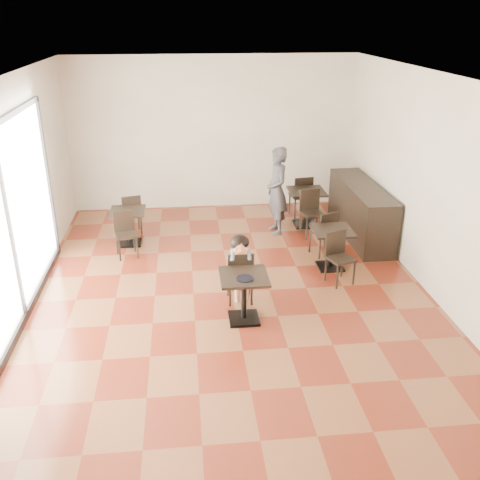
{
  "coord_description": "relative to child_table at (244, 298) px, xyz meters",
  "views": [
    {
      "loc": [
        -0.65,
        -7.22,
        3.98
      ],
      "look_at": [
        0.1,
        -0.32,
        1.0
      ],
      "focal_mm": 40.0,
      "sensor_mm": 36.0,
      "label": 1
    }
  ],
  "objects": [
    {
      "name": "floor",
      "position": [
        -0.1,
        0.82,
        -0.35
      ],
      "size": [
        6.0,
        8.0,
        0.01
      ],
      "primitive_type": "cube",
      "color": "brown",
      "rests_on": "ground"
    },
    {
      "name": "ceiling",
      "position": [
        -0.1,
        0.82,
        2.85
      ],
      "size": [
        6.0,
        8.0,
        0.01
      ],
      "primitive_type": "cube",
      "color": "silver",
      "rests_on": "floor"
    },
    {
      "name": "wall_back",
      "position": [
        -0.1,
        4.82,
        1.25
      ],
      "size": [
        6.0,
        0.01,
        3.2
      ],
      "primitive_type": "cube",
      "color": "silver",
      "rests_on": "floor"
    },
    {
      "name": "wall_front",
      "position": [
        -0.1,
        -3.18,
        1.25
      ],
      "size": [
        6.0,
        0.01,
        3.2
      ],
      "primitive_type": "cube",
      "color": "silver",
      "rests_on": "floor"
    },
    {
      "name": "wall_left",
      "position": [
        -3.1,
        0.82,
        1.25
      ],
      "size": [
        0.01,
        8.0,
        3.2
      ],
      "primitive_type": "cube",
      "color": "silver",
      "rests_on": "floor"
    },
    {
      "name": "wall_right",
      "position": [
        2.9,
        0.82,
        1.25
      ],
      "size": [
        0.01,
        8.0,
        3.2
      ],
      "primitive_type": "cube",
      "color": "silver",
      "rests_on": "floor"
    },
    {
      "name": "storefront_window",
      "position": [
        -3.07,
        0.32,
        1.05
      ],
      "size": [
        0.04,
        4.5,
        2.6
      ],
      "primitive_type": "cube",
      "color": "white",
      "rests_on": "floor"
    },
    {
      "name": "child_table",
      "position": [
        0.0,
        0.0,
        0.0
      ],
      "size": [
        0.65,
        0.65,
        0.69
      ],
      "primitive_type": null,
      "color": "black",
      "rests_on": "floor"
    },
    {
      "name": "child_chair",
      "position": [
        -0.0,
        0.55,
        0.07
      ],
      "size": [
        0.37,
        0.37,
        0.83
      ],
      "primitive_type": null,
      "rotation": [
        0.0,
        0.0,
        3.14
      ],
      "color": "black",
      "rests_on": "floor"
    },
    {
      "name": "child",
      "position": [
        0.0,
        0.55,
        0.18
      ],
      "size": [
        0.37,
        0.52,
        1.04
      ],
      "primitive_type": null,
      "color": "slate",
      "rests_on": "child_chair"
    },
    {
      "name": "plate",
      "position": [
        0.0,
        -0.1,
        0.35
      ],
      "size": [
        0.23,
        0.23,
        0.01
      ],
      "primitive_type": "cylinder",
      "color": "black",
      "rests_on": "child_table"
    },
    {
      "name": "pizza_slice",
      "position": [
        0.0,
        0.36,
        0.56
      ],
      "size": [
        0.24,
        0.19,
        0.06
      ],
      "primitive_type": null,
      "color": "tan",
      "rests_on": "child"
    },
    {
      "name": "adult_patron",
      "position": [
        0.99,
        3.14,
        0.5
      ],
      "size": [
        0.49,
        0.67,
        1.68
      ],
      "primitive_type": "imported",
      "rotation": [
        0.0,
        0.0,
        -1.42
      ],
      "color": "#3E3E44",
      "rests_on": "floor"
    },
    {
      "name": "cafe_table_mid",
      "position": [
        1.63,
        1.49,
        -0.0
      ],
      "size": [
        0.83,
        0.83,
        0.69
      ],
      "primitive_type": null,
      "rotation": [
        0.0,
        0.0,
        0.35
      ],
      "color": "black",
      "rests_on": "floor"
    },
    {
      "name": "cafe_table_left",
      "position": [
        -1.8,
        2.86,
        -0.01
      ],
      "size": [
        0.76,
        0.76,
        0.66
      ],
      "primitive_type": null,
      "rotation": [
        0.0,
        0.0,
        0.24
      ],
      "color": "black",
      "rests_on": "floor"
    },
    {
      "name": "cafe_table_back",
      "position": [
        1.64,
        3.44,
        0.02
      ],
      "size": [
        0.79,
        0.79,
        0.73
      ],
      "primitive_type": null,
      "rotation": [
        0.0,
        0.0,
        0.15
      ],
      "color": "black",
      "rests_on": "floor"
    },
    {
      "name": "chair_mid_a",
      "position": [
        1.63,
        2.04,
        0.07
      ],
      "size": [
        0.48,
        0.48,
        0.83
      ],
      "primitive_type": null,
      "rotation": [
        0.0,
        0.0,
        3.49
      ],
      "color": "black",
      "rests_on": "floor"
    },
    {
      "name": "chair_mid_b",
      "position": [
        1.63,
        0.94,
        0.07
      ],
      "size": [
        0.48,
        0.48,
        0.83
      ],
      "primitive_type": null,
      "rotation": [
        0.0,
        0.0,
        0.35
      ],
      "color": "black",
      "rests_on": "floor"
    },
    {
      "name": "chair_left_a",
      "position": [
        -1.8,
        3.41,
        0.05
      ],
      "size": [
        0.43,
        0.43,
        0.79
      ],
      "primitive_type": null,
      "rotation": [
        0.0,
        0.0,
        3.38
      ],
      "color": "black",
      "rests_on": "floor"
    },
    {
      "name": "chair_left_b",
      "position": [
        -1.8,
        2.31,
        0.05
      ],
      "size": [
        0.43,
        0.43,
        0.79
      ],
      "primitive_type": null,
      "rotation": [
        0.0,
        0.0,
        0.24
      ],
      "color": "black",
      "rests_on": "floor"
    },
    {
      "name": "chair_back_a",
      "position": [
        1.64,
        3.99,
        0.1
      ],
      "size": [
        0.45,
        0.45,
        0.88
      ],
      "primitive_type": null,
      "rotation": [
        0.0,
        0.0,
        3.29
      ],
      "color": "black",
      "rests_on": "floor"
    },
    {
      "name": "chair_back_b",
      "position": [
        1.64,
        2.89,
        0.1
      ],
      "size": [
        0.45,
        0.45,
        0.88
      ],
      "primitive_type": null,
      "rotation": [
        0.0,
        0.0,
        0.15
      ],
      "color": "black",
      "rests_on": "floor"
    },
    {
      "name": "service_counter",
      "position": [
        2.55,
        2.82,
        0.15
      ],
      "size": [
        0.6,
        2.4,
        1.0
      ],
      "primitive_type": "cube",
      "color": "black",
      "rests_on": "floor"
    }
  ]
}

